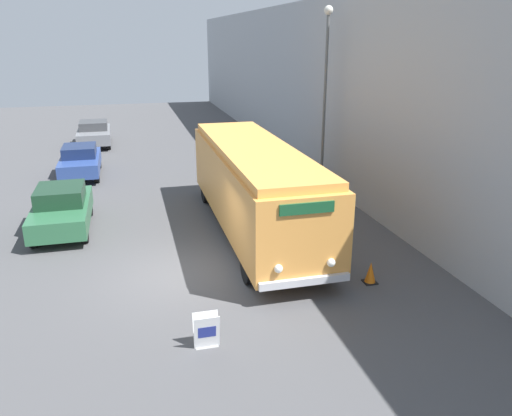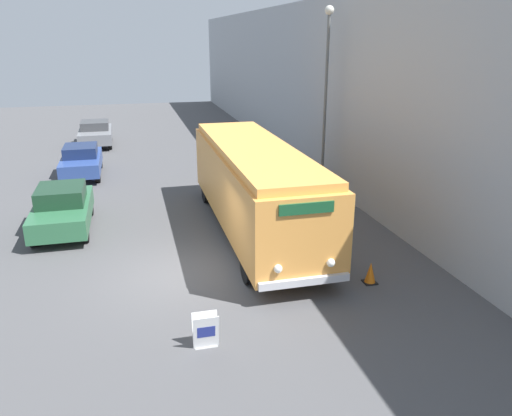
% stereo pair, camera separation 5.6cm
% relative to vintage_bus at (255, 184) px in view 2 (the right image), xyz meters
% --- Properties ---
extents(ground_plane, '(80.00, 80.00, 0.00)m').
position_rel_vintage_bus_xyz_m(ground_plane, '(-2.86, -2.76, -1.72)').
color(ground_plane, '#4C4C4F').
extents(building_wall_right, '(0.30, 60.00, 8.09)m').
position_rel_vintage_bus_xyz_m(building_wall_right, '(4.77, 7.24, 2.33)').
color(building_wall_right, '#9EA3A8').
rests_on(building_wall_right, ground_plane).
extents(vintage_bus, '(2.53, 10.28, 3.03)m').
position_rel_vintage_bus_xyz_m(vintage_bus, '(0.00, 0.00, 0.00)').
color(vintage_bus, black).
rests_on(vintage_bus, ground_plane).
extents(sign_board, '(0.56, 0.30, 0.80)m').
position_rel_vintage_bus_xyz_m(sign_board, '(-2.71, -6.39, -1.33)').
color(sign_board, gray).
rests_on(sign_board, ground_plane).
extents(streetlamp, '(0.36, 0.36, 7.59)m').
position_rel_vintage_bus_xyz_m(streetlamp, '(3.91, 3.67, 3.09)').
color(streetlamp, '#595E60').
rests_on(streetlamp, ground_plane).
extents(parked_car_near, '(1.83, 4.15, 1.54)m').
position_rel_vintage_bus_xyz_m(parked_car_near, '(-6.44, 1.83, -0.95)').
color(parked_car_near, black).
rests_on(parked_car_near, ground_plane).
extents(parked_car_mid, '(1.81, 4.22, 1.48)m').
position_rel_vintage_bus_xyz_m(parked_car_mid, '(-6.34, 9.24, -0.96)').
color(parked_car_mid, black).
rests_on(parked_car_mid, ground_plane).
extents(parked_car_far, '(1.98, 4.31, 1.50)m').
position_rel_vintage_bus_xyz_m(parked_car_far, '(-6.02, 16.60, -0.94)').
color(parked_car_far, black).
rests_on(parked_car_far, ground_plane).
extents(traffic_cone, '(0.36, 0.36, 0.61)m').
position_rel_vintage_bus_xyz_m(traffic_cone, '(2.13, -4.53, -1.42)').
color(traffic_cone, black).
rests_on(traffic_cone, ground_plane).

